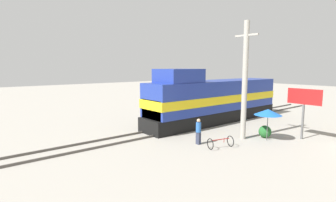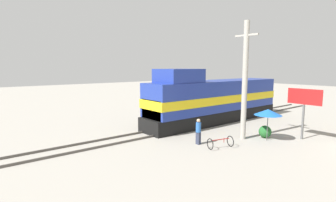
% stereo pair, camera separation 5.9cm
% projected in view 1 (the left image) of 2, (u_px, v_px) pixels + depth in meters
% --- Properties ---
extents(ground_plane, '(120.00, 120.00, 0.00)m').
position_uv_depth(ground_plane, '(195.00, 126.00, 22.81)').
color(ground_plane, gray).
extents(rail_near, '(0.08, 37.70, 0.15)m').
position_uv_depth(rail_near, '(189.00, 123.00, 23.35)').
color(rail_near, '#4C4742').
rests_on(rail_near, ground_plane).
extents(rail_far, '(0.08, 37.70, 0.15)m').
position_uv_depth(rail_far, '(201.00, 126.00, 22.25)').
color(rail_far, '#4C4742').
rests_on(rail_far, ground_plane).
extents(locomotive, '(2.95, 15.40, 4.92)m').
position_uv_depth(locomotive, '(213.00, 100.00, 23.95)').
color(locomotive, black).
rests_on(locomotive, ground_plane).
extents(utility_pole, '(1.80, 0.37, 8.21)m').
position_uv_depth(utility_pole, '(245.00, 80.00, 18.15)').
color(utility_pole, '#9E998E').
rests_on(utility_pole, ground_plane).
extents(vendor_umbrella, '(1.85, 1.85, 2.21)m').
position_uv_depth(vendor_umbrella, '(268.00, 112.00, 18.01)').
color(vendor_umbrella, '#4C4C4C').
rests_on(vendor_umbrella, ground_plane).
extents(billboard_sign, '(2.33, 0.12, 3.58)m').
position_uv_depth(billboard_sign, '(304.00, 100.00, 18.26)').
color(billboard_sign, '#595959').
rests_on(billboard_sign, ground_plane).
extents(shrub_cluster, '(0.89, 0.89, 0.89)m').
position_uv_depth(shrub_cluster, '(265.00, 132.00, 18.92)').
color(shrub_cluster, '#236028').
rests_on(shrub_cluster, ground_plane).
extents(person_bystander, '(0.34, 0.34, 1.72)m').
position_uv_depth(person_bystander, '(198.00, 130.00, 17.24)').
color(person_bystander, '#2D3347').
rests_on(person_bystander, ground_plane).
extents(bicycle, '(1.09, 1.70, 0.70)m').
position_uv_depth(bicycle, '(221.00, 142.00, 16.52)').
color(bicycle, black).
rests_on(bicycle, ground_plane).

